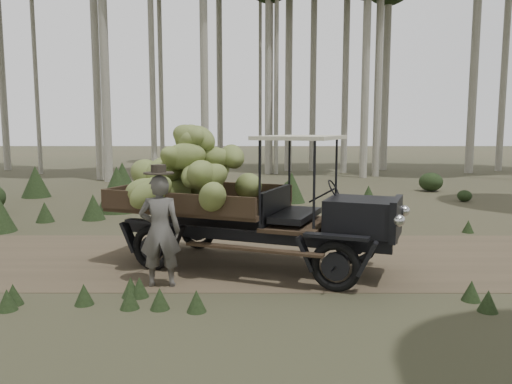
{
  "coord_description": "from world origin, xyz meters",
  "views": [
    {
      "loc": [
        -0.51,
        -9.17,
        2.44
      ],
      "look_at": [
        -0.52,
        -0.57,
        1.34
      ],
      "focal_mm": 35.0,
      "sensor_mm": 36.0,
      "label": 1
    }
  ],
  "objects": [
    {
      "name": "ground",
      "position": [
        0.0,
        0.0,
        0.0
      ],
      "size": [
        120.0,
        120.0,
        0.0
      ],
      "primitive_type": "plane",
      "color": "#473D2B",
      "rests_on": "ground"
    },
    {
      "name": "undergrowth",
      "position": [
        -2.02,
        1.44,
        0.53
      ],
      "size": [
        21.46,
        21.1,
        1.35
      ],
      "color": "#233319",
      "rests_on": "ground"
    },
    {
      "name": "banana_truck",
      "position": [
        -1.22,
        -0.34,
        1.47
      ],
      "size": [
        5.27,
        3.36,
        2.61
      ],
      "rotation": [
        0.0,
        0.0,
        -0.37
      ],
      "color": "black",
      "rests_on": "ground"
    },
    {
      "name": "farmer",
      "position": [
        -1.99,
        -1.65,
        0.9
      ],
      "size": [
        0.66,
        0.49,
        1.9
      ],
      "rotation": [
        0.0,
        0.0,
        3.19
      ],
      "color": "#524F4B",
      "rests_on": "ground"
    },
    {
      "name": "dirt_track",
      "position": [
        0.0,
        0.0,
        0.0
      ],
      "size": [
        70.0,
        4.0,
        0.01
      ],
      "primitive_type": "cube",
      "color": "brown",
      "rests_on": "ground"
    }
  ]
}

